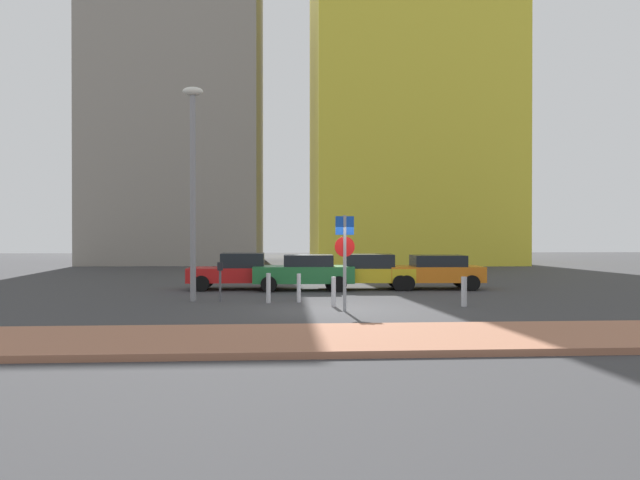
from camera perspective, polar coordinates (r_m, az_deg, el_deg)
The scene contains 15 objects.
ground_plane at distance 17.56m, azimuth 2.11°, elevation -6.91°, with size 120.00×120.00×0.00m, color #38383A.
sidewalk_brick at distance 12.39m, azimuth 4.59°, elevation -9.66°, with size 40.00×3.38×0.14m, color #9E664C.
parked_car_red at distance 24.47m, azimuth -8.04°, elevation -3.05°, with size 4.05×2.06×1.52m.
parked_car_green at distance 23.85m, azimuth -1.53°, elevation -3.13°, with size 4.13×2.10×1.46m.
parked_car_yellow at distance 24.30m, azimuth 4.59°, elevation -3.09°, with size 4.12×2.08×1.47m.
parked_car_orange at distance 24.83m, azimuth 11.32°, elevation -3.01°, with size 3.97×2.14×1.43m.
parking_sign_post at distance 17.08m, azimuth 2.46°, elevation -1.09°, with size 0.60×0.10×2.85m.
parking_meter at distance 19.95m, azimuth -9.83°, elevation -3.52°, with size 0.18×0.14×1.34m.
street_lamp at distance 20.34m, azimuth -12.44°, elevation 6.21°, with size 0.70×0.36×7.34m.
traffic_bollard_near at distance 18.31m, azimuth 1.35°, elevation -5.13°, with size 0.15×0.15×0.94m, color #B7B7BC.
traffic_bollard_mid at distance 19.38m, azimuth -5.12°, elevation -4.75°, with size 0.15×0.15×0.99m, color #B7B7BC.
traffic_bollard_far at distance 19.51m, azimuth -2.11°, elevation -4.75°, with size 0.14×0.14×0.96m, color #B7B7BC.
traffic_bollard_edge at distance 18.89m, azimuth 14.04°, elevation -4.97°, with size 0.18×0.18×0.94m, color #B7B7BC.
building_colorful_midrise at distance 51.60m, azimuth 8.51°, elevation 15.80°, with size 15.81×14.12×31.91m, color gold.
building_under_construction at distance 52.64m, azimuth -13.43°, elevation 12.09°, with size 13.45×14.94×25.85m, color gray.
Camera 1 is at (-1.76, -17.33, 2.23)m, focal length 32.40 mm.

